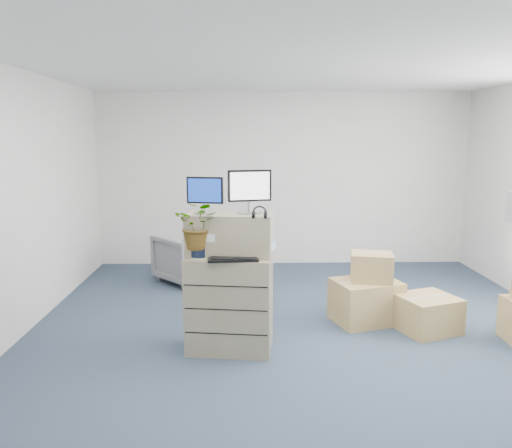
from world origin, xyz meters
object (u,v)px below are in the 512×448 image
object	(u,v)px
filing_cabinet_lower	(230,303)
monitor_right	(250,189)
monitor_left	(205,193)
water_bottle	(239,244)
potted_plant	(199,232)
keyboard	(233,259)
office_chair	(187,255)

from	to	relation	value
filing_cabinet_lower	monitor_right	xyz separation A→B (m)	(0.20, 0.05, 1.12)
monitor_left	water_bottle	size ratio (longest dim) A/B	1.50
water_bottle	potted_plant	bearing A→B (deg)	-168.66
filing_cabinet_lower	monitor_right	world-z (taller)	monitor_right
keyboard	office_chair	bearing A→B (deg)	102.76
filing_cabinet_lower	potted_plant	size ratio (longest dim) A/B	1.68
office_chair	potted_plant	bearing A→B (deg)	54.87
potted_plant	water_bottle	bearing A→B (deg)	11.34
water_bottle	office_chair	xyz separation A→B (m)	(-0.78, 2.37, -0.68)
filing_cabinet_lower	office_chair	xyz separation A→B (m)	(-0.69, 2.38, -0.09)
filing_cabinet_lower	water_bottle	distance (m)	0.60
filing_cabinet_lower	office_chair	bearing A→B (deg)	113.42
monitor_right	potted_plant	xyz separation A→B (m)	(-0.48, -0.12, -0.39)
keyboard	water_bottle	xyz separation A→B (m)	(0.05, 0.18, 0.11)
filing_cabinet_lower	potted_plant	distance (m)	0.78
keyboard	office_chair	size ratio (longest dim) A/B	0.61
monitor_right	keyboard	distance (m)	0.69
keyboard	office_chair	distance (m)	2.72
water_bottle	office_chair	bearing A→B (deg)	108.18
monitor_right	office_chair	world-z (taller)	monitor_right
monitor_right	water_bottle	bearing A→B (deg)	-170.16
monitor_left	monitor_right	world-z (taller)	monitor_right
monitor_left	potted_plant	world-z (taller)	monitor_left
filing_cabinet_lower	monitor_right	bearing A→B (deg)	20.72
water_bottle	potted_plant	size ratio (longest dim) A/B	0.42
filing_cabinet_lower	monitor_right	distance (m)	1.14
monitor_right	water_bottle	xyz separation A→B (m)	(-0.11, -0.04, -0.52)
monitor_right	office_chair	bearing A→B (deg)	99.13
potted_plant	office_chair	distance (m)	2.61
monitor_right	office_chair	xyz separation A→B (m)	(-0.89, 2.33, -1.21)
monitor_left	potted_plant	xyz separation A→B (m)	(-0.05, -0.11, -0.35)
monitor_left	keyboard	xyz separation A→B (m)	(0.27, -0.22, -0.59)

